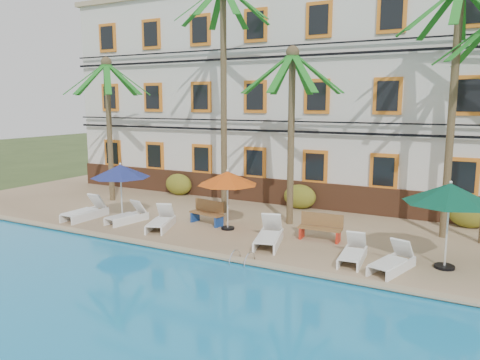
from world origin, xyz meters
The scene contains 24 objects.
ground centered at (0.00, 0.00, 0.00)m, with size 100.00×100.00×0.00m, color #384C23.
pool_deck centered at (0.00, 5.00, 0.12)m, with size 30.00×12.00×0.25m, color tan.
swimming_pool centered at (0.00, -7.00, 0.10)m, with size 26.00×12.00×0.20m, color #1A8CCA.
pool_coping centered at (0.00, -0.90, 0.28)m, with size 30.00×0.35×0.06m, color tan.
hotel_building centered at (0.00, 9.98, 5.37)m, with size 25.40×6.44×10.22m.
palm_a centered at (-7.84, 3.99, 4.69)m, with size 4.00×4.00×6.85m.
palm_b centered at (-1.70, 4.38, 6.34)m, with size 4.00×4.00×9.73m.
palm_c centered at (1.55, 3.92, 4.68)m, with size 4.00×4.00×6.84m.
palm_d centered at (7.09, 4.78, 5.81)m, with size 4.00×4.00×8.79m.
shrub_left centered at (-5.73, 6.60, 0.80)m, with size 1.50×0.90×1.10m, color #2E5418.
shrub_mid centered at (0.94, 6.60, 0.80)m, with size 1.50×0.90×1.10m, color #2E5418.
shrub_right centered at (7.82, 6.60, 0.80)m, with size 1.50×0.90×1.10m, color #2E5418.
umbrella_blue centered at (-4.66, 1.19, 2.26)m, with size 2.36×2.36×2.36m.
umbrella_red centered at (-0.20, 2.04, 2.20)m, with size 2.29×2.29×2.29m.
umbrella_green centered at (7.43, 1.37, 2.45)m, with size 2.58×2.58×2.58m.
lounger_a centered at (-6.18, 0.69, 0.56)m, with size 0.72×2.02×0.96m.
lounger_b centered at (-4.25, 1.04, 0.52)m, with size 0.92×1.85×0.84m.
lounger_c centered at (-2.48, 0.93, 0.54)m, with size 1.29×2.00×0.89m.
lounger_d centered at (1.99, 1.00, 0.57)m, with size 1.27×2.19×0.98m.
lounger_e centered at (4.93, 0.69, 0.52)m, with size 0.78×1.81×0.83m.
lounger_f centered at (6.14, 0.43, 0.52)m, with size 1.10×1.90×0.85m.
bench_left centered at (-1.28, 2.37, 0.72)m, with size 1.56×0.76×0.93m.
bench_right centered at (3.34, 2.38, 0.72)m, with size 1.52×0.56×0.93m.
pool_ladder centered at (2.04, -1.00, 0.25)m, with size 0.54×0.74×0.74m.
Camera 1 is at (8.34, -12.85, 5.02)m, focal length 35.00 mm.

